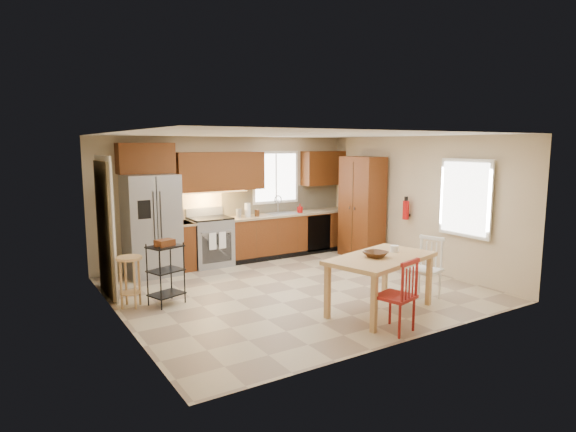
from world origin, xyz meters
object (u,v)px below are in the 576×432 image
(chair_white, at_px, (425,269))
(table_jar, at_px, (394,250))
(dining_table, at_px, (380,284))
(range_stove, at_px, (210,242))
(soap_bottle, at_px, (300,208))
(fire_extinguisher, at_px, (406,210))
(chair_red, at_px, (395,295))
(bar_stool, at_px, (130,282))
(pantry, at_px, (362,207))
(table_bowl, at_px, (376,257))
(utility_cart, at_px, (166,274))
(refrigerator, at_px, (152,225))

(chair_white, relative_size, table_jar, 6.69)
(dining_table, bearing_deg, range_stove, 90.30)
(soap_bottle, height_order, fire_extinguisher, fire_extinguisher)
(chair_red, bearing_deg, bar_stool, 119.13)
(pantry, bearing_deg, chair_red, -124.63)
(soap_bottle, xyz_separation_m, table_jar, (-0.68, -3.53, -0.17))
(range_stove, distance_m, fire_extinguisher, 3.83)
(table_bowl, relative_size, utility_cart, 0.35)
(soap_bottle, bearing_deg, table_bowl, -107.35)
(pantry, xyz_separation_m, bar_stool, (-4.93, -0.68, -0.68))
(refrigerator, relative_size, chair_red, 1.93)
(refrigerator, xyz_separation_m, chair_white, (3.10, -3.60, -0.44))
(refrigerator, distance_m, fire_extinguisher, 4.76)
(range_stove, xyz_separation_m, pantry, (2.98, -0.99, 0.59))
(pantry, relative_size, bar_stool, 2.80)
(pantry, height_order, table_bowl, pantry)
(fire_extinguisher, relative_size, table_jar, 2.55)
(range_stove, relative_size, fire_extinguisher, 2.56)
(soap_bottle, distance_m, table_jar, 3.60)
(refrigerator, bearing_deg, soap_bottle, -0.45)
(soap_bottle, bearing_deg, chair_white, -91.34)
(range_stove, relative_size, soap_bottle, 4.82)
(bar_stool, bearing_deg, range_stove, 60.92)
(chair_white, xyz_separation_m, utility_cart, (-3.42, 1.85, -0.01))
(fire_extinguisher, relative_size, table_bowl, 1.11)
(dining_table, relative_size, table_bowl, 4.94)
(range_stove, relative_size, utility_cart, 1.00)
(chair_red, distance_m, chair_white, 1.48)
(refrigerator, relative_size, table_jar, 12.90)
(chair_white, bearing_deg, soap_bottle, -16.05)
(chair_white, relative_size, utility_cart, 1.02)
(chair_red, distance_m, bar_stool, 3.75)
(pantry, relative_size, fire_extinguisher, 5.83)
(range_stove, distance_m, dining_table, 3.85)
(refrigerator, distance_m, chair_red, 4.68)
(soap_bottle, distance_m, utility_cart, 3.94)
(table_bowl, bearing_deg, bar_stool, 144.18)
(fire_extinguisher, xyz_separation_m, chair_white, (-1.23, -1.63, -0.63))
(soap_bottle, relative_size, utility_cart, 0.21)
(chair_red, bearing_deg, table_jar, 32.22)
(pantry, bearing_deg, table_bowl, -127.37)
(utility_cart, bearing_deg, dining_table, -56.28)
(soap_bottle, bearing_deg, utility_cart, -153.69)
(soap_bottle, xyz_separation_m, chair_red, (-1.38, -4.28, -0.52))
(table_jar, relative_size, bar_stool, 0.19)
(refrigerator, bearing_deg, table_jar, -54.90)
(fire_extinguisher, height_order, bar_stool, fire_extinguisher)
(pantry, bearing_deg, utility_cart, -169.43)
(dining_table, height_order, bar_stool, dining_table)
(bar_stool, bearing_deg, pantry, 28.30)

